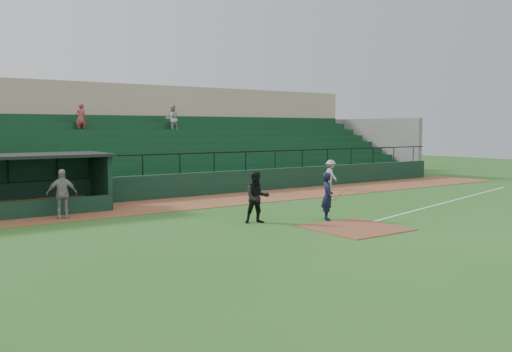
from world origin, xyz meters
TOP-DOWN VIEW (x-y plane):
  - ground at (0.00, 0.00)m, footprint 90.00×90.00m
  - warning_track at (0.00, 8.00)m, footprint 40.00×4.00m
  - home_plate_dirt at (0.00, -1.00)m, footprint 3.00×3.00m
  - foul_line at (8.00, 1.20)m, footprint 17.49×4.44m
  - stadium_structure at (-0.00, 16.46)m, footprint 38.00×13.08m
  - batter_at_plate at (0.38, 0.85)m, footprint 1.15×0.79m
  - umpire at (-2.18, 1.85)m, footprint 1.12×1.01m
  - runner at (7.36, 8.14)m, footprint 0.87×1.20m
  - dugout_player_a at (-7.75, 6.91)m, footprint 1.18×0.66m

SIDE VIEW (x-z plane):
  - ground at x=0.00m, z-range 0.00..0.00m
  - foul_line at x=8.00m, z-range 0.00..0.01m
  - warning_track at x=0.00m, z-range 0.00..0.03m
  - home_plate_dirt at x=0.00m, z-range 0.00..0.03m
  - runner at x=7.36m, z-range 0.03..1.71m
  - batter_at_plate at x=0.38m, z-range 0.00..1.81m
  - umpire at x=-2.18m, z-range 0.00..1.90m
  - dugout_player_a at x=-7.75m, z-range 0.03..1.92m
  - stadium_structure at x=0.00m, z-range -0.90..5.50m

